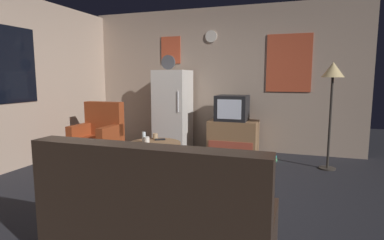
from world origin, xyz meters
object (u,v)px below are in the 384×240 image
Objects in this scene: couch at (159,218)px; mug_ceramic_tan at (155,137)px; fridge at (173,111)px; wine_glass at (144,137)px; coffee_table at (155,158)px; armchair at (98,140)px; crt_tv at (232,108)px; remote_control at (160,139)px; mug_ceramic_white at (147,140)px; standing_lamp at (333,78)px; book_stack at (270,158)px; tv_stand at (233,138)px.

mug_ceramic_tan is at bearing 115.99° from couch.
wine_glass is at bearing -83.54° from fridge.
coffee_table is 0.75× the size of armchair.
remote_control is at bearing -121.93° from crt_tv.
mug_ceramic_white is at bearing -119.87° from crt_tv.
mug_ceramic_tan is (0.07, 0.23, -0.03)m from wine_glass.
standing_lamp is at bearing 25.14° from mug_ceramic_white.
wine_glass is at bearing -158.32° from remote_control.
standing_lamp reaches higher than remote_control.
remote_control reaches higher than book_stack.
mug_ceramic_tan is (-0.88, -1.26, -0.34)m from crt_tv.
standing_lamp is 10.60× the size of wine_glass.
crt_tv is 2.35m from armchair.
standing_lamp is (2.67, -0.40, 0.60)m from fridge.
wine_glass reaches higher than book_stack.
standing_lamp is 3.77m from armchair.
tv_stand reaches higher than mug_ceramic_white.
book_stack is at bearing 18.09° from armchair.
standing_lamp is 2.72m from mug_ceramic_tan.
remote_control is at bearing -122.88° from tv_stand.
remote_control is 1.25m from armchair.
book_stack is (1.49, 1.27, -0.19)m from coffee_table.
mug_ceramic_tan is 0.09m from remote_control.
wine_glass is (-2.50, -1.10, -0.82)m from standing_lamp.
book_stack is (1.58, 1.35, -0.47)m from mug_ceramic_white.
remote_control is at bearing -9.46° from armchair.
wine_glass is at bearing -21.29° from armchair.
fridge is 1.11× the size of standing_lamp.
wine_glass is 0.27m from remote_control.
couch reaches higher than mug_ceramic_tan.
armchair is (-2.02, -1.08, -0.50)m from crt_tv.
book_stack is at bearing -15.31° from crt_tv.
standing_lamp is at bearing 64.18° from couch.
mug_ceramic_tan is at bearing 114.63° from coffee_table.
coffee_table is at bearing -118.58° from crt_tv.
standing_lamp reaches higher than armchair.
book_stack is at bearing 79.73° from couch.
fridge is at bearing 71.27° from remote_control.
fridge is 11.80× the size of wine_glass.
mug_ceramic_tan reaches higher than remote_control.
tv_stand is 1.17× the size of coffee_table.
crt_tv is 1.08m from book_stack.
standing_lamp is at bearing -8.49° from fridge.
tv_stand reaches higher than coffee_table.
remote_control is 1.90m from book_stack.
remote_control is 2.26m from couch.
fridge is at bearing 102.58° from coffee_table.
fridge reaches higher than coffee_table.
crt_tv is at bearing 92.17° from couch.
wine_glass is 0.09m from mug_ceramic_white.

